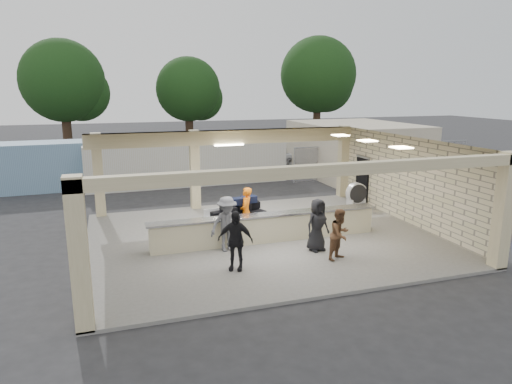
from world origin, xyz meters
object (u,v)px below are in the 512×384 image
object	(u,v)px
car_white_a	(318,157)
container_blue	(8,168)
passenger_a	(340,234)
luggage_cart	(240,214)
baggage_handler	(246,212)
car_white_b	(361,155)
baggage_counter	(267,228)
container_white	(188,163)
drum_fan	(356,193)
passenger_c	(227,224)
passenger_b	(235,240)
passenger_d	(317,225)
car_dark	(278,154)

from	to	relation	value
car_white_a	container_blue	size ratio (longest dim) A/B	0.49
container_blue	passenger_a	bearing A→B (deg)	-52.68
luggage_cart	baggage_handler	size ratio (longest dim) A/B	1.42
car_white_a	car_white_b	size ratio (longest dim) A/B	1.03
baggage_counter	container_blue	size ratio (longest dim) A/B	0.84
passenger_a	container_white	bearing A→B (deg)	72.40
drum_fan	passenger_a	distance (m)	6.94
car_white_b	passenger_c	bearing A→B (deg)	123.03
baggage_counter	passenger_b	bearing A→B (deg)	-129.15
luggage_cart	passenger_a	distance (m)	4.07
passenger_d	container_blue	world-z (taller)	container_blue
luggage_cart	car_white_b	bearing A→B (deg)	35.93
passenger_a	baggage_counter	bearing A→B (deg)	96.63
luggage_cart	container_blue	distance (m)	14.32
container_white	car_white_b	bearing A→B (deg)	10.02
passenger_d	container_white	distance (m)	12.63
passenger_a	car_dark	bearing A→B (deg)	47.39
baggage_counter	passenger_d	size ratio (longest dim) A/B	4.72
drum_fan	container_blue	xyz separation A→B (m)	(-15.57, 8.47, 0.60)
car_white_b	passenger_a	bearing A→B (deg)	133.72
car_white_b	car_dark	distance (m)	5.78
baggage_handler	passenger_c	bearing A→B (deg)	-10.42
baggage_counter	container_white	bearing A→B (deg)	94.16
drum_fan	car_white_b	size ratio (longest dim) A/B	0.22
baggage_counter	luggage_cart	bearing A→B (deg)	121.28
car_white_a	container_white	xyz separation A→B (m)	(-9.33, -2.66, 0.51)
baggage_handler	car_dark	size ratio (longest dim) A/B	0.38
container_blue	luggage_cart	bearing A→B (deg)	-50.97
passenger_b	car_white_a	size ratio (longest dim) A/B	0.37
baggage_handler	passenger_c	distance (m)	1.66
passenger_b	container_blue	distance (m)	16.29
baggage_counter	luggage_cart	xyz separation A→B (m)	(-0.66, 1.09, 0.24)
passenger_a	car_dark	world-z (taller)	passenger_a
drum_fan	car_white_b	xyz separation A→B (m)	(6.31, 10.25, 0.08)
car_dark	container_blue	bearing A→B (deg)	114.63
car_white_b	container_blue	xyz separation A→B (m)	(-21.88, -1.79, 0.52)
passenger_c	car_white_b	size ratio (longest dim) A/B	0.39
baggage_handler	car_white_b	world-z (taller)	baggage_handler
container_white	container_blue	distance (m)	9.30
passenger_a	container_white	distance (m)	13.61
car_dark	car_white_b	bearing A→B (deg)	-95.67
luggage_cart	car_dark	distance (m)	15.96
passenger_c	container_blue	distance (m)	15.02
baggage_handler	car_dark	world-z (taller)	baggage_handler
baggage_counter	car_dark	distance (m)	16.68
car_dark	baggage_counter	bearing A→B (deg)	170.10
luggage_cart	passenger_d	world-z (taller)	passenger_d
luggage_cart	container_blue	size ratio (longest dim) A/B	0.26
passenger_c	baggage_handler	bearing A→B (deg)	40.11
baggage_handler	car_white_a	distance (m)	15.79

